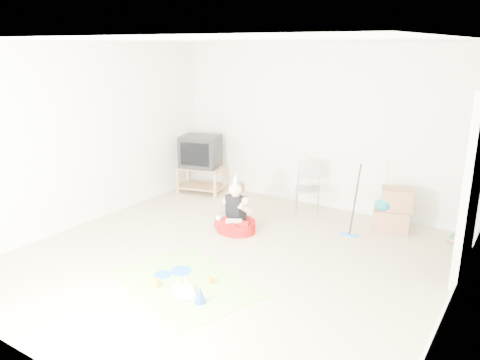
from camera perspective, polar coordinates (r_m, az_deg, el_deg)
The scene contains 16 objects.
ground at distance 5.89m, azimuth -1.35°, elevation -9.51°, with size 5.00×5.00×0.00m, color #C3B28C.
doorway_recess at distance 5.78m, azimuth 26.65°, elevation -0.89°, with size 0.02×0.90×2.05m, color black.
tv_stand at distance 8.33m, azimuth -4.76°, elevation 0.33°, with size 0.86×0.65×0.48m.
crt_tv at distance 8.22m, azimuth -4.83°, elevation 3.51°, with size 0.64×0.53×0.55m, color black.
folding_chair at distance 7.29m, azimuth 8.27°, elevation -1.12°, with size 0.48×0.47×0.83m.
cardboard_boxes at distance 6.95m, azimuth 18.14°, elevation -3.59°, with size 0.57×0.50×0.62m.
floor_mop at distance 6.61m, azimuth 13.25°, elevation -4.54°, with size 0.24×0.33×0.97m.
book_pile at distance 6.92m, azimuth 25.15°, elevation -6.65°, with size 0.27×0.30×0.11m.
seated_woman at distance 6.62m, azimuth -0.52°, elevation -4.72°, with size 0.71×0.71×0.87m.
party_mat at distance 5.36m, azimuth -6.70°, elevation -12.33°, with size 1.59×1.15×0.01m, color #E4307C.
birthday_cake at distance 5.09m, azimuth -6.88°, elevation -13.52°, with size 0.33×0.32×0.13m.
blue_plate_near at distance 5.60m, azimuth -7.26°, elevation -10.92°, with size 0.24×0.24×0.01m, color blue.
blue_plate_far at distance 5.55m, azimuth -9.44°, elevation -11.30°, with size 0.20×0.20×0.01m, color blue.
orange_cup_near at distance 5.30m, azimuth -3.70°, elevation -12.06°, with size 0.07×0.07×0.08m, color orange.
orange_cup_far at distance 5.29m, azimuth -10.23°, elevation -12.29°, with size 0.08×0.08×0.09m, color orange.
blue_party_hat at distance 4.93m, azimuth -4.89°, elevation -13.76°, with size 0.12×0.12×0.18m, color blue.
Camera 1 is at (3.03, -4.35, 2.55)m, focal length 35.00 mm.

